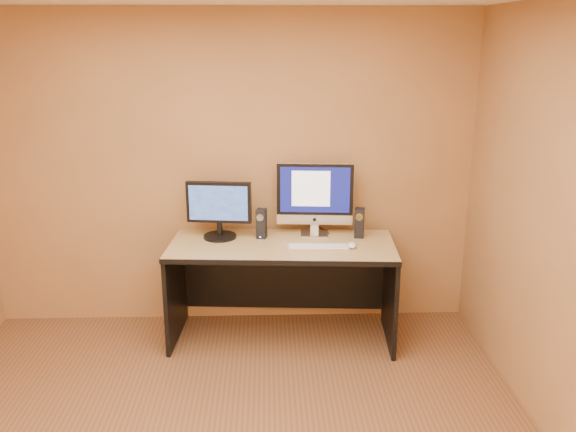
# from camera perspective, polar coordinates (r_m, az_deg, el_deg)

# --- Properties ---
(walls) EXTENTS (4.00, 4.00, 2.60)m
(walls) POSITION_cam_1_polar(r_m,az_deg,el_deg) (3.13, -7.35, -3.71)
(walls) COLOR #A77343
(walls) RESTS_ON ground
(desk) EXTENTS (1.80, 0.89, 0.81)m
(desk) POSITION_cam_1_polar(r_m,az_deg,el_deg) (4.91, -0.55, -7.10)
(desk) COLOR tan
(desk) RESTS_ON ground
(imac) EXTENTS (0.64, 0.28, 0.60)m
(imac) POSITION_cam_1_polar(r_m,az_deg,el_deg) (4.91, 2.53, 1.62)
(imac) COLOR #B6B5BA
(imac) RESTS_ON desk
(second_monitor) EXTENTS (0.56, 0.33, 0.46)m
(second_monitor) POSITION_cam_1_polar(r_m,az_deg,el_deg) (4.87, -6.46, 0.54)
(second_monitor) COLOR black
(second_monitor) RESTS_ON desk
(speaker_left) EXTENTS (0.09, 0.10, 0.24)m
(speaker_left) POSITION_cam_1_polar(r_m,az_deg,el_deg) (4.87, -2.49, -0.70)
(speaker_left) COLOR black
(speaker_left) RESTS_ON desk
(speaker_right) EXTENTS (0.09, 0.09, 0.24)m
(speaker_right) POSITION_cam_1_polar(r_m,az_deg,el_deg) (4.92, 6.70, -0.64)
(speaker_right) COLOR black
(speaker_right) RESTS_ON desk
(keyboard) EXTENTS (0.48, 0.15, 0.02)m
(keyboard) POSITION_cam_1_polar(r_m,az_deg,el_deg) (4.67, 2.84, -2.90)
(keyboard) COLOR silver
(keyboard) RESTS_ON desk
(mouse) EXTENTS (0.07, 0.12, 0.04)m
(mouse) POSITION_cam_1_polar(r_m,az_deg,el_deg) (4.70, 6.00, -2.73)
(mouse) COLOR white
(mouse) RESTS_ON desk
(cable_a) EXTENTS (0.09, 0.23, 0.01)m
(cable_a) POSITION_cam_1_polar(r_m,az_deg,el_deg) (5.11, 3.28, -1.26)
(cable_a) COLOR black
(cable_a) RESTS_ON desk
(cable_b) EXTENTS (0.12, 0.17, 0.01)m
(cable_b) POSITION_cam_1_polar(r_m,az_deg,el_deg) (5.07, 2.09, -1.40)
(cable_b) COLOR black
(cable_b) RESTS_ON desk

